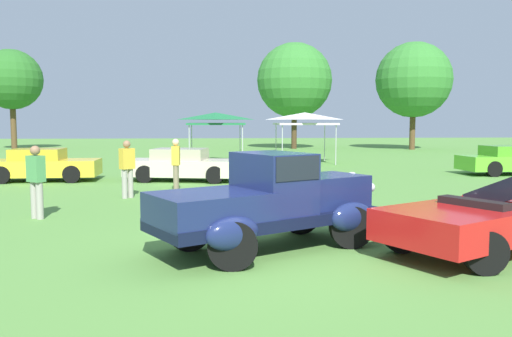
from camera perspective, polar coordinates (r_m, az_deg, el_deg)
name	(u,v)px	position (r m, az deg, el deg)	size (l,w,h in m)	color
ground_plane	(263,253)	(8.95, 0.80, -9.31)	(120.00, 120.00, 0.00)	#568C3D
feature_pickup_truck	(270,201)	(9.07, 1.52, -3.56)	(4.29, 3.29, 1.70)	black
neighbor_convertible	(490,218)	(9.87, 24.31, -4.98)	(4.42, 3.50, 1.40)	red
show_car_yellow	(42,165)	(21.07, -22.46, 0.34)	(4.12, 1.84, 1.22)	yellow
show_car_cream	(184,165)	(19.72, -7.96, 0.38)	(4.60, 2.52, 1.22)	beige
show_car_lime	(511,160)	(24.38, 26.19, 0.81)	(4.34, 1.94, 1.22)	#60C62D
spectator_between_cars	(36,179)	(12.93, -22.99, -1.11)	(0.46, 0.43, 1.69)	#9E998E
spectator_by_row	(127,167)	(15.58, -13.96, 0.16)	(0.46, 0.45, 1.69)	#9E998E
spectator_far_side	(176,163)	(16.68, -8.79, 0.57)	(0.25, 0.40, 1.69)	#7F7056
canopy_tent_left_field	(216,118)	(27.92, -4.44, 5.57)	(3.02, 3.02, 2.71)	#B7B7BC
canopy_tent_center_field	(305,118)	(27.95, 5.38, 5.56)	(3.08, 3.08, 2.71)	#B7B7BC
treeline_far_left	(12,80)	(45.75, -25.26, 8.81)	(4.72, 4.72, 7.89)	brown
treeline_mid_left	(294,81)	(42.63, 4.24, 9.61)	(6.05, 6.05, 8.56)	#47331E
treeline_center	(414,80)	(43.11, 16.93, 9.28)	(5.90, 5.90, 8.43)	brown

